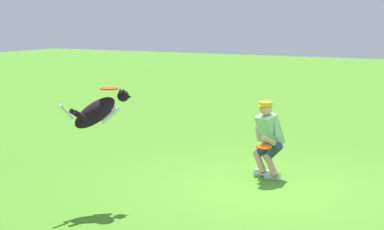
% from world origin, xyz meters
% --- Properties ---
extents(ground_plane, '(60.00, 60.00, 0.00)m').
position_xyz_m(ground_plane, '(0.00, 0.00, 0.00)').
color(ground_plane, '#468222').
extents(person, '(0.64, 0.70, 1.29)m').
position_xyz_m(person, '(0.25, -0.66, 0.70)').
color(person, silver).
rests_on(person, ground_plane).
extents(dog, '(0.64, 0.97, 0.61)m').
position_xyz_m(dog, '(1.86, 1.87, 1.36)').
color(dog, black).
extents(frisbee_flying, '(0.35, 0.35, 0.03)m').
position_xyz_m(frisbee_flying, '(1.76, 1.73, 1.68)').
color(frisbee_flying, '#F3460D').
extents(frisbee_held, '(0.36, 0.36, 0.06)m').
position_xyz_m(frisbee_held, '(0.18, -0.28, 0.61)').
color(frisbee_held, '#EB5312').
rests_on(frisbee_held, person).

